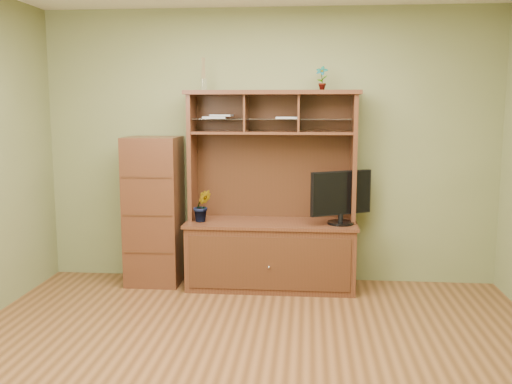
# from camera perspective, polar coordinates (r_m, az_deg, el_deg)

# --- Properties ---
(room) EXTENTS (4.54, 4.04, 2.74)m
(room) POSITION_cam_1_polar(r_m,az_deg,el_deg) (3.72, -0.82, 2.38)
(room) COLOR #513017
(room) RESTS_ON ground
(media_hutch) EXTENTS (1.66, 0.61, 1.90)m
(media_hutch) POSITION_cam_1_polar(r_m,az_deg,el_deg) (5.55, 1.53, -4.22)
(media_hutch) COLOR #3F1D12
(media_hutch) RESTS_ON room
(monitor) EXTENTS (0.58, 0.36, 0.51)m
(monitor) POSITION_cam_1_polar(r_m,az_deg,el_deg) (5.39, 8.50, -0.42)
(monitor) COLOR black
(monitor) RESTS_ON media_hutch
(orchid_plant) EXTENTS (0.20, 0.18, 0.31)m
(orchid_plant) POSITION_cam_1_polar(r_m,az_deg,el_deg) (5.49, -5.40, -1.38)
(orchid_plant) COLOR #315D20
(orchid_plant) RESTS_ON media_hutch
(top_plant) EXTENTS (0.14, 0.11, 0.23)m
(top_plant) POSITION_cam_1_polar(r_m,az_deg,el_deg) (5.49, 6.59, 11.26)
(top_plant) COLOR #3D6824
(top_plant) RESTS_ON media_hutch
(reed_diffuser) EXTENTS (0.06, 0.06, 0.31)m
(reed_diffuser) POSITION_cam_1_polar(r_m,az_deg,el_deg) (5.58, -5.27, 11.32)
(reed_diffuser) COLOR silver
(reed_diffuser) RESTS_ON media_hutch
(magazines) EXTENTS (0.92, 0.18, 0.04)m
(magazines) POSITION_cam_1_polar(r_m,az_deg,el_deg) (5.52, -1.59, 7.52)
(magazines) COLOR #A0A0A4
(magazines) RESTS_ON media_hutch
(side_cabinet) EXTENTS (0.52, 0.47, 1.46)m
(side_cabinet) POSITION_cam_1_polar(r_m,az_deg,el_deg) (5.72, -10.16, -1.87)
(side_cabinet) COLOR #3F1D12
(side_cabinet) RESTS_ON room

